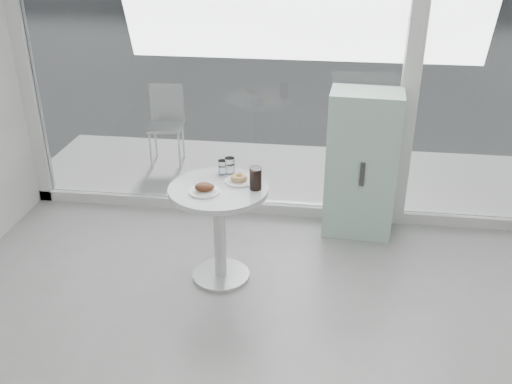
# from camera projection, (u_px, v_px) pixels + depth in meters

# --- Properties ---
(room_shell) EXTENTS (6.00, 6.00, 6.00)m
(room_shell) POSITION_uv_depth(u_px,v_px,m) (210.00, 219.00, 1.32)
(room_shell) COLOR silver
(room_shell) RESTS_ON ground
(storefront) EXTENTS (5.00, 0.14, 3.00)m
(storefront) POSITION_uv_depth(u_px,v_px,m) (312.00, 27.00, 4.56)
(storefront) COLOR silver
(storefront) RESTS_ON ground
(main_table) EXTENTS (0.72, 0.72, 0.77)m
(main_table) POSITION_uv_depth(u_px,v_px,m) (219.00, 214.00, 4.17)
(main_table) COLOR silver
(main_table) RESTS_ON ground
(patio_deck) EXTENTS (5.60, 1.60, 0.05)m
(patio_deck) POSITION_uv_depth(u_px,v_px,m) (301.00, 176.00, 6.03)
(patio_deck) COLOR beige
(patio_deck) RESTS_ON ground
(street) EXTENTS (40.00, 24.00, 0.00)m
(street) POSITION_uv_depth(u_px,v_px,m) (327.00, 6.00, 16.87)
(street) COLOR #3D3D3D
(street) RESTS_ON ground
(mint_cabinet) EXTENTS (0.61, 0.43, 1.26)m
(mint_cabinet) POSITION_uv_depth(u_px,v_px,m) (361.00, 164.00, 4.79)
(mint_cabinet) COLOR #98C1AD
(mint_cabinet) RESTS_ON ground
(patio_chair) EXTENTS (0.40, 0.40, 0.84)m
(patio_chair) POSITION_uv_depth(u_px,v_px,m) (167.00, 119.00, 6.14)
(patio_chair) COLOR silver
(patio_chair) RESTS_ON patio_deck
(plate_fritter) EXTENTS (0.22, 0.22, 0.07)m
(plate_fritter) POSITION_uv_depth(u_px,v_px,m) (205.00, 189.00, 3.99)
(plate_fritter) COLOR white
(plate_fritter) RESTS_ON main_table
(plate_donut) EXTENTS (0.21, 0.21, 0.05)m
(plate_donut) POSITION_uv_depth(u_px,v_px,m) (239.00, 179.00, 4.15)
(plate_donut) COLOR white
(plate_donut) RESTS_ON main_table
(water_tumbler_a) EXTENTS (0.07, 0.07, 0.11)m
(water_tumbler_a) POSITION_uv_depth(u_px,v_px,m) (222.00, 168.00, 4.26)
(water_tumbler_a) COLOR white
(water_tumbler_a) RESTS_ON main_table
(water_tumbler_b) EXTENTS (0.08, 0.08, 0.12)m
(water_tumbler_b) POSITION_uv_depth(u_px,v_px,m) (230.00, 167.00, 4.27)
(water_tumbler_b) COLOR white
(water_tumbler_b) RESTS_ON main_table
(cola_glass) EXTENTS (0.09, 0.09, 0.17)m
(cola_glass) POSITION_uv_depth(u_px,v_px,m) (256.00, 179.00, 4.01)
(cola_glass) COLOR white
(cola_glass) RESTS_ON main_table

